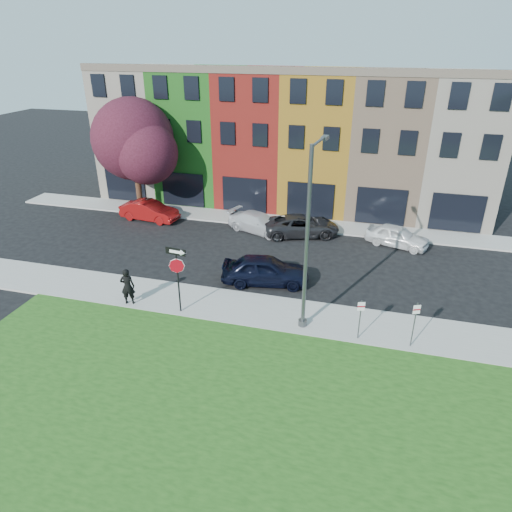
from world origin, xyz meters
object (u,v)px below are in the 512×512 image
(man, at_px, (128,286))
(stop_sign, at_px, (177,267))
(street_lamp, at_px, (308,241))
(sedan_near, at_px, (265,270))

(man, bearing_deg, stop_sign, 164.49)
(stop_sign, xyz_separation_m, street_lamp, (6.01, 0.55, 1.83))
(stop_sign, distance_m, man, 3.13)
(man, xyz_separation_m, street_lamp, (8.79, 0.54, 3.27))
(sedan_near, bearing_deg, stop_sign, 131.17)
(man, height_order, street_lamp, street_lamp)
(stop_sign, height_order, sedan_near, stop_sign)
(man, distance_m, street_lamp, 9.40)
(stop_sign, xyz_separation_m, man, (-2.78, 0.02, -1.44))
(sedan_near, relative_size, street_lamp, 0.59)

